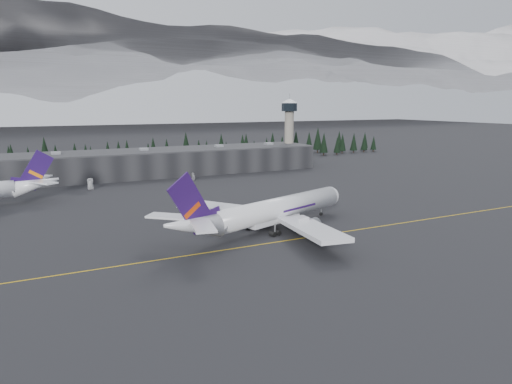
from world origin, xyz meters
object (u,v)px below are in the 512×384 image
terminal (164,162)px  control_tower (289,125)px  gse_vehicle_b (194,179)px  gse_vehicle_a (91,188)px  jet_main (266,212)px

terminal → control_tower: control_tower is taller
control_tower → terminal: bearing=-177.7°
control_tower → gse_vehicle_b: size_ratio=10.06×
terminal → gse_vehicle_b: terminal is taller
gse_vehicle_a → jet_main: bearing=-60.3°
jet_main → gse_vehicle_b: bearing=64.9°
control_tower → gse_vehicle_a: bearing=-164.5°
jet_main → gse_vehicle_b: size_ratio=17.44×
jet_main → control_tower: bearing=38.0°
gse_vehicle_a → gse_vehicle_b: size_ratio=1.31×
terminal → control_tower: size_ratio=4.24×
terminal → gse_vehicle_b: (6.92, -25.47, -5.66)m
terminal → gse_vehicle_a: terminal is taller
control_tower → jet_main: 143.93m
terminal → control_tower: bearing=2.3°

